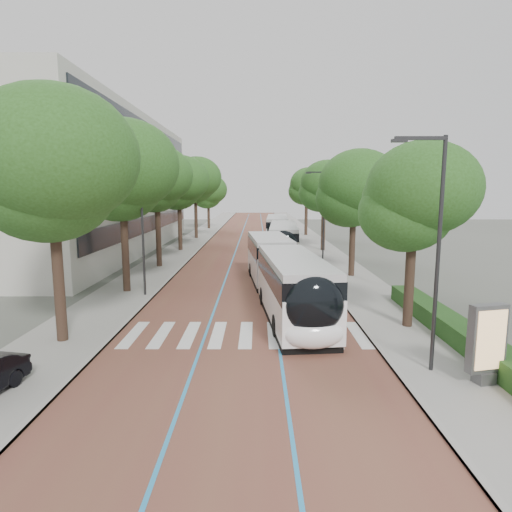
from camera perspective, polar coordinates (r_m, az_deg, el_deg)
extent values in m
plane|color=#51544C|center=(18.38, -2.07, -11.49)|extent=(160.00, 160.00, 0.00)
cube|color=brown|center=(57.60, -0.54, 2.34)|extent=(11.00, 140.00, 0.02)
cube|color=gray|center=(58.17, -7.95, 2.37)|extent=(4.00, 140.00, 0.12)
cube|color=gray|center=(57.99, 6.90, 2.37)|extent=(4.00, 140.00, 0.12)
cube|color=gray|center=(57.93, -6.09, 2.38)|extent=(0.20, 140.00, 0.14)
cube|color=gray|center=(57.79, 5.03, 2.38)|extent=(0.20, 140.00, 0.14)
cube|color=silver|center=(20.07, -16.00, -10.00)|extent=(0.55, 3.60, 0.01)
cube|color=silver|center=(19.76, -12.46, -10.15)|extent=(0.55, 3.60, 0.01)
cube|color=silver|center=(19.53, -8.82, -10.28)|extent=(0.55, 3.60, 0.01)
cube|color=silver|center=(19.38, -5.11, -10.36)|extent=(0.55, 3.60, 0.01)
cube|color=silver|center=(19.31, -1.35, -10.40)|extent=(0.55, 3.60, 0.01)
cube|color=silver|center=(19.32, 2.42, -10.40)|extent=(0.55, 3.60, 0.01)
cube|color=silver|center=(19.40, 6.17, -10.35)|extent=(0.55, 3.60, 0.01)
cube|color=silver|center=(19.57, 9.88, -10.26)|extent=(0.55, 3.60, 0.01)
cube|color=silver|center=(19.82, 13.50, -10.13)|extent=(0.55, 3.60, 0.01)
cube|color=#2788C3|center=(57.64, -2.13, 2.36)|extent=(0.12, 126.00, 0.01)
cube|color=#2788C3|center=(57.60, 1.06, 2.36)|extent=(0.12, 126.00, 0.01)
cube|color=#A7A59B|center=(49.55, -24.19, 8.67)|extent=(18.00, 40.00, 14.00)
cube|color=black|center=(46.72, -13.69, 4.32)|extent=(0.12, 38.00, 1.60)
cube|color=black|center=(46.60, -13.83, 8.24)|extent=(0.12, 38.00, 1.60)
cube|color=black|center=(46.70, -13.97, 12.17)|extent=(0.12, 38.00, 1.60)
cube|color=black|center=(46.99, -14.11, 15.82)|extent=(0.12, 38.00, 1.60)
cube|color=#194016|center=(20.04, 25.27, -9.04)|extent=(1.20, 14.00, 0.80)
cylinder|color=#29292B|center=(15.65, 23.10, -0.15)|extent=(0.14, 0.14, 8.00)
cube|color=#29292B|center=(15.29, 21.14, 14.45)|extent=(1.70, 0.12, 0.12)
cube|color=#29292B|center=(15.06, 18.56, 14.37)|extent=(0.50, 0.20, 0.10)
cylinder|color=#29292B|center=(39.78, 9.02, 5.36)|extent=(0.14, 0.14, 8.00)
cube|color=#29292B|center=(39.64, 7.99, 11.01)|extent=(1.70, 0.12, 0.12)
cube|color=#29292B|center=(39.55, 6.97, 10.92)|extent=(0.50, 0.20, 0.10)
cylinder|color=#29292B|center=(26.24, -14.89, 3.53)|extent=(0.14, 0.14, 8.00)
cylinder|color=black|center=(19.47, -24.79, -3.46)|extent=(0.44, 0.44, 5.02)
ellipsoid|color=#244A17|center=(19.11, -25.67, 10.06)|extent=(6.48, 6.48, 5.51)
cylinder|color=black|center=(27.75, -17.03, 0.51)|extent=(0.44, 0.44, 5.17)
ellipsoid|color=#244A17|center=(27.51, -17.46, 10.25)|extent=(6.43, 6.43, 5.47)
cylinder|color=black|center=(36.39, -12.87, 2.38)|extent=(0.44, 0.44, 4.99)
ellipsoid|color=#244A17|center=(36.19, -13.12, 9.54)|extent=(5.43, 5.43, 4.62)
cylinder|color=black|center=(46.14, -10.10, 3.70)|extent=(0.44, 0.44, 4.92)
ellipsoid|color=#244A17|center=(45.99, -10.24, 9.27)|extent=(5.82, 5.82, 4.94)
cylinder|color=black|center=(57.94, -8.00, 4.93)|extent=(0.44, 0.44, 5.33)
ellipsoid|color=#244A17|center=(57.84, -8.11, 9.73)|extent=(6.42, 6.42, 5.46)
cylinder|color=black|center=(72.83, -6.33, 5.29)|extent=(0.44, 0.44, 4.26)
ellipsoid|color=#244A17|center=(72.71, -6.38, 8.34)|extent=(5.78, 5.78, 4.91)
cylinder|color=black|center=(20.91, 19.76, -3.59)|extent=(0.44, 0.44, 4.15)
ellipsoid|color=#244A17|center=(20.48, 20.30, 6.80)|extent=(4.92, 4.92, 4.18)
cylinder|color=black|center=(32.28, 12.69, 1.14)|extent=(0.44, 0.44, 4.45)
ellipsoid|color=#244A17|center=(32.02, 12.93, 8.34)|extent=(5.78, 5.78, 4.91)
cylinder|color=black|center=(45.96, 8.94, 3.57)|extent=(0.44, 0.44, 4.69)
ellipsoid|color=#244A17|center=(45.78, 9.07, 8.90)|extent=(5.52, 5.52, 4.69)
cylinder|color=black|center=(61.77, 6.69, 4.95)|extent=(0.44, 0.44, 4.83)
ellipsoid|color=#244A17|center=(61.65, 6.77, 9.02)|extent=(5.33, 5.33, 4.53)
cylinder|color=black|center=(25.92, 2.98, -1.48)|extent=(2.37, 1.11, 2.30)
cube|color=white|center=(21.07, 4.97, -5.29)|extent=(3.37, 9.55, 1.82)
cube|color=black|center=(20.83, 5.01, -2.24)|extent=(3.39, 9.37, 0.97)
cube|color=#B8B8BA|center=(20.72, 5.03, -0.50)|extent=(3.30, 9.36, 0.31)
cube|color=black|center=(21.36, 4.93, -8.12)|extent=(3.28, 9.18, 0.35)
cube|color=white|center=(30.23, 1.81, -1.00)|extent=(3.22, 7.94, 1.82)
cube|color=black|center=(30.06, 1.82, 1.14)|extent=(3.24, 7.79, 0.97)
cube|color=#B8B8BA|center=(29.98, 1.83, 2.35)|extent=(3.15, 7.78, 0.31)
cube|color=black|center=(30.43, 1.80, -3.02)|extent=(3.14, 7.63, 0.35)
ellipsoid|color=black|center=(16.59, 7.78, -6.53)|extent=(2.44, 1.32, 2.28)
ellipsoid|color=white|center=(16.88, 7.74, -10.31)|extent=(2.43, 1.22, 1.14)
cylinder|color=black|center=(18.94, 2.76, -9.27)|extent=(0.39, 1.02, 1.00)
cylinder|color=black|center=(19.37, 9.48, -8.97)|extent=(0.39, 1.02, 1.00)
cylinder|color=black|center=(31.88, -0.58, -1.88)|extent=(0.39, 1.02, 1.00)
cylinder|color=black|center=(32.14, 3.44, -1.81)|extent=(0.39, 1.02, 1.00)
cylinder|color=black|center=(24.06, 0.98, -5.37)|extent=(0.39, 1.02, 1.00)
cylinder|color=black|center=(24.40, 6.29, -5.22)|extent=(0.39, 1.02, 1.00)
cube|color=white|center=(41.11, 3.66, 1.55)|extent=(3.17, 12.12, 1.82)
cube|color=black|center=(40.98, 3.68, 3.13)|extent=(3.20, 11.88, 0.97)
cube|color=#B8B8BA|center=(40.93, 3.69, 4.02)|extent=(3.11, 11.88, 0.31)
cube|color=black|center=(41.25, 3.65, 0.05)|extent=(3.09, 11.64, 0.35)
ellipsoid|color=black|center=(35.21, 3.71, 1.57)|extent=(2.41, 1.23, 2.28)
ellipsoid|color=white|center=(35.32, 3.69, -0.27)|extent=(2.40, 1.13, 1.14)
cylinder|color=black|center=(37.66, 1.95, -0.26)|extent=(0.36, 1.02, 1.00)
cylinder|color=black|center=(37.67, 5.39, -0.29)|extent=(0.36, 1.02, 1.00)
cylinder|color=black|center=(44.98, 2.19, 1.19)|extent=(0.36, 1.02, 1.00)
cylinder|color=black|center=(44.99, 5.07, 1.17)|extent=(0.36, 1.02, 1.00)
cube|color=white|center=(53.94, 2.83, 3.24)|extent=(3.06, 12.10, 1.82)
cube|color=black|center=(53.85, 2.84, 4.45)|extent=(3.08, 11.87, 0.97)
cube|color=#B8B8BA|center=(53.80, 2.84, 5.13)|extent=(2.99, 11.86, 0.31)
cube|color=black|center=(54.05, 2.82, 2.10)|extent=(2.98, 11.62, 0.35)
ellipsoid|color=black|center=(48.05, 2.83, 3.47)|extent=(2.40, 1.21, 2.28)
ellipsoid|color=white|center=(48.11, 2.82, 2.11)|extent=(2.39, 1.11, 1.14)
cylinder|color=black|center=(50.45, 1.54, 2.01)|extent=(0.35, 1.01, 1.00)
cylinder|color=black|center=(50.45, 4.10, 1.99)|extent=(0.35, 1.01, 1.00)
cylinder|color=black|center=(57.81, 1.70, 2.85)|extent=(0.35, 1.01, 1.00)
cylinder|color=black|center=(57.81, 3.95, 2.84)|extent=(0.35, 1.01, 1.00)
cube|color=#59595B|center=(16.28, 28.08, -14.07)|extent=(0.69, 0.61, 0.39)
cube|color=#59595B|center=(15.84, 28.42, -9.64)|extent=(1.32, 0.63, 2.25)
cube|color=#ECB97D|center=(15.71, 28.87, -9.82)|extent=(1.05, 0.27, 1.96)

